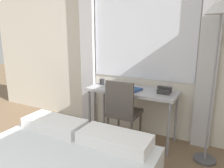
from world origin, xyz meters
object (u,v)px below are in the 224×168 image
Objects in this scene: mug at (102,82)px; standing_lamp at (220,23)px; telephone at (165,90)px; book at (133,89)px; desk at (132,94)px; desk_chair at (123,109)px.

standing_lamp is at bearing -4.48° from mug.
telephone is 0.73× the size of book.
mug is at bearing 176.16° from desk.
mug is at bearing 179.38° from telephone.
desk_chair is 0.31m from book.
desk is 4.92× the size of book.
mug reaches higher than book.
telephone is 2.16× the size of mug.
telephone reaches higher than book.
desk_chair is 5.08× the size of telephone.
standing_lamp is at bearing -10.81° from telephone.
standing_lamp is 22.55× the size of mug.
telephone is (0.47, 0.27, 0.26)m from desk_chair.
desk_chair is 1.51m from standing_lamp.
desk is 0.29m from desk_chair.
telephone is at bearing 169.19° from standing_lamp.
book is (-0.98, 0.03, -0.86)m from standing_lamp.
book is at bearing 178.00° from standing_lamp.
telephone is (0.44, 0.02, 0.11)m from desk.
desk is 0.65× the size of standing_lamp.
desk_chair is (-0.03, -0.25, -0.15)m from desk.
desk_chair is 0.60m from telephone.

